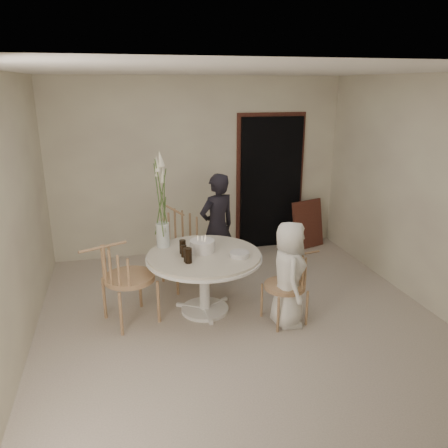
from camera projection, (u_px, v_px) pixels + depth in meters
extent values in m
plane|color=beige|center=(239.00, 317.00, 5.06)|extent=(4.50, 4.50, 0.00)
plane|color=white|center=(242.00, 71.00, 4.23)|extent=(4.50, 4.50, 0.00)
plane|color=#F4F0CD|center=(199.00, 168.00, 6.72)|extent=(4.50, 0.00, 4.50)
plane|color=#F4F0CD|center=(347.00, 303.00, 2.57)|extent=(4.50, 0.00, 4.50)
plane|color=#F4F0CD|center=(12.00, 220.00, 4.12)|extent=(0.00, 4.50, 4.50)
plane|color=#F4F0CD|center=(422.00, 193.00, 5.17)|extent=(0.00, 4.50, 4.50)
cube|color=black|center=(271.00, 183.00, 7.02)|extent=(1.00, 0.10, 2.10)
cube|color=brown|center=(270.00, 179.00, 7.04)|extent=(1.12, 0.03, 2.22)
cylinder|color=white|center=(205.00, 309.00, 5.20)|extent=(0.56, 0.56, 0.04)
cylinder|color=white|center=(205.00, 284.00, 5.10)|extent=(0.12, 0.12, 0.65)
cylinder|color=white|center=(204.00, 257.00, 4.99)|extent=(1.33, 1.33, 0.03)
cylinder|color=beige|center=(204.00, 255.00, 4.99)|extent=(1.30, 1.30, 0.04)
cube|color=brown|center=(308.00, 224.00, 7.14)|extent=(0.61, 0.35, 0.78)
cylinder|color=tan|center=(177.00, 276.00, 5.53)|extent=(0.03, 0.03, 0.51)
cylinder|color=tan|center=(209.00, 268.00, 5.76)|extent=(0.03, 0.03, 0.51)
cylinder|color=tan|center=(163.00, 264.00, 5.90)|extent=(0.03, 0.03, 0.51)
cylinder|color=tan|center=(192.00, 257.00, 6.13)|extent=(0.03, 0.03, 0.51)
cylinder|color=tan|center=(185.00, 247.00, 5.74)|extent=(0.57, 0.57, 0.06)
cylinder|color=tan|center=(262.00, 300.00, 5.02)|extent=(0.03, 0.03, 0.41)
cylinder|color=tan|center=(278.00, 315.00, 4.69)|extent=(0.03, 0.03, 0.41)
cylinder|color=tan|center=(289.00, 294.00, 5.16)|extent=(0.03, 0.03, 0.41)
cylinder|color=tan|center=(307.00, 308.00, 4.84)|extent=(0.03, 0.03, 0.41)
cylinder|color=tan|center=(285.00, 286.00, 4.86)|extent=(0.46, 0.46, 0.05)
cylinder|color=tan|center=(158.00, 302.00, 4.88)|extent=(0.03, 0.03, 0.51)
cylinder|color=tan|center=(140.00, 288.00, 5.22)|extent=(0.03, 0.03, 0.51)
cylinder|color=tan|center=(121.00, 314.00, 4.62)|extent=(0.03, 0.03, 0.51)
cylinder|color=tan|center=(104.00, 298.00, 4.97)|extent=(0.03, 0.03, 0.51)
cylinder|color=tan|center=(129.00, 278.00, 4.84)|extent=(0.56, 0.56, 0.06)
imported|color=black|center=(217.00, 227.00, 5.88)|extent=(0.63, 0.53, 1.47)
imported|color=white|center=(289.00, 274.00, 4.76)|extent=(0.49, 0.65, 1.20)
cylinder|color=white|center=(202.00, 246.00, 5.03)|extent=(0.29, 0.29, 0.14)
cylinder|color=#FFD9A1|center=(202.00, 238.00, 5.00)|extent=(0.01, 0.01, 0.05)
cylinder|color=#FFD9A1|center=(205.00, 237.00, 5.04)|extent=(0.01, 0.01, 0.05)
cylinder|color=#FFD9A1|center=(198.00, 238.00, 5.01)|extent=(0.01, 0.01, 0.05)
cylinder|color=#FFD9A1|center=(205.00, 239.00, 4.96)|extent=(0.01, 0.01, 0.05)
cylinder|color=black|center=(187.00, 255.00, 4.74)|extent=(0.09, 0.09, 0.16)
cylinder|color=black|center=(188.00, 256.00, 4.70)|extent=(0.09, 0.09, 0.17)
cylinder|color=black|center=(184.00, 251.00, 4.87)|extent=(0.08, 0.08, 0.14)
cylinder|color=black|center=(183.00, 247.00, 4.97)|extent=(0.08, 0.08, 0.16)
cylinder|color=silver|center=(239.00, 254.00, 4.89)|extent=(0.29, 0.29, 0.05)
cylinder|color=silver|center=(163.00, 235.00, 5.16)|extent=(0.16, 0.16, 0.29)
cylinder|color=#47692D|center=(164.00, 205.00, 5.06)|extent=(0.01, 0.01, 0.73)
cone|color=white|center=(163.00, 174.00, 4.95)|extent=(0.07, 0.07, 0.19)
cylinder|color=#47692D|center=(161.00, 202.00, 5.07)|extent=(0.01, 0.01, 0.79)
cone|color=white|center=(159.00, 168.00, 4.95)|extent=(0.07, 0.07, 0.19)
cylinder|color=#47692D|center=(159.00, 200.00, 5.02)|extent=(0.01, 0.01, 0.85)
cone|color=white|center=(157.00, 164.00, 4.89)|extent=(0.07, 0.07, 0.19)
cylinder|color=#47692D|center=(162.00, 198.00, 5.00)|extent=(0.01, 0.01, 0.91)
cone|color=white|center=(160.00, 158.00, 4.86)|extent=(0.07, 0.07, 0.19)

